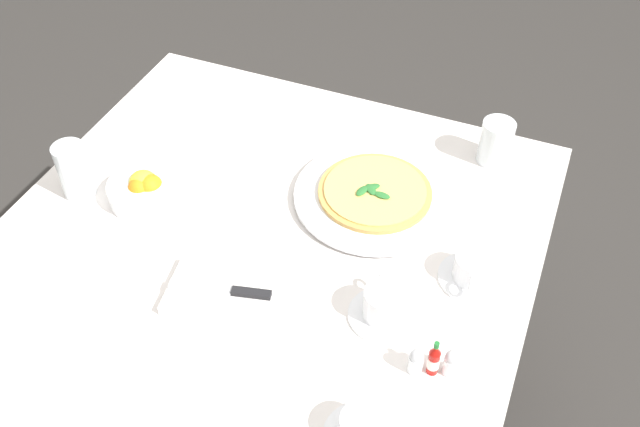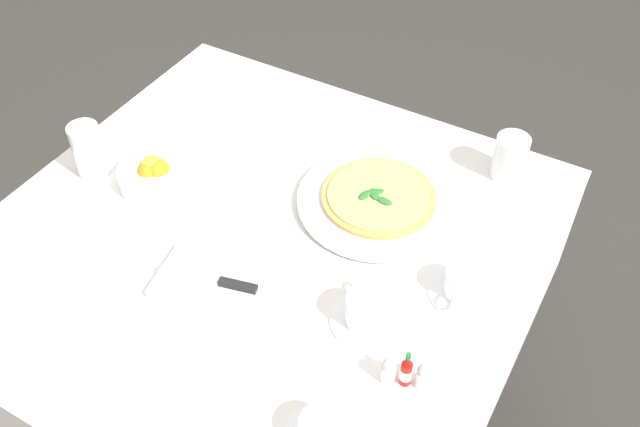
# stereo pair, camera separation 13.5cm
# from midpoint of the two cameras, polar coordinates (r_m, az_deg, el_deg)

# --- Properties ---
(dining_table) EXTENTS (1.08, 1.08, 0.76)m
(dining_table) POSITION_cam_midpoint_polar(r_m,az_deg,el_deg) (1.56, -6.80, -5.83)
(dining_table) COLOR white
(dining_table) RESTS_ON ground_plane
(pizza_plate) EXTENTS (0.35, 0.35, 0.02)m
(pizza_plate) POSITION_cam_midpoint_polar(r_m,az_deg,el_deg) (1.53, 1.86, 1.28)
(pizza_plate) COLOR white
(pizza_plate) RESTS_ON dining_table
(pizza) EXTENTS (0.24, 0.24, 0.02)m
(pizza) POSITION_cam_midpoint_polar(r_m,az_deg,el_deg) (1.52, 1.86, 1.66)
(pizza) COLOR tan
(pizza) RESTS_ON pizza_plate
(coffee_cup_near_right) EXTENTS (0.13, 0.13, 0.06)m
(coffee_cup_near_right) POSITION_cam_midpoint_polar(r_m,az_deg,el_deg) (1.38, 9.38, -4.57)
(coffee_cup_near_right) COLOR white
(coffee_cup_near_right) RESTS_ON dining_table
(coffee_cup_back_corner) EXTENTS (0.13, 0.13, 0.07)m
(coffee_cup_back_corner) POSITION_cam_midpoint_polar(r_m,az_deg,el_deg) (1.31, 2.14, -7.46)
(coffee_cup_back_corner) COLOR white
(coffee_cup_back_corner) RESTS_ON dining_table
(water_glass_near_left) EXTENTS (0.07, 0.07, 0.10)m
(water_glass_near_left) POSITION_cam_midpoint_polar(r_m,az_deg,el_deg) (1.64, 11.50, 5.33)
(water_glass_near_left) COLOR white
(water_glass_near_left) RESTS_ON dining_table
(water_glass_right_edge) EXTENTS (0.07, 0.07, 0.13)m
(water_glass_right_edge) POSITION_cam_midpoint_polar(r_m,az_deg,el_deg) (1.62, -21.20, 2.91)
(water_glass_right_edge) COLOR white
(water_glass_right_edge) RESTS_ON dining_table
(napkin_folded) EXTENTS (0.24, 0.17, 0.02)m
(napkin_folded) POSITION_cam_midpoint_polar(r_m,az_deg,el_deg) (1.37, -10.24, -6.54)
(napkin_folded) COLOR white
(napkin_folded) RESTS_ON dining_table
(dinner_knife) EXTENTS (0.19, 0.06, 0.01)m
(dinner_knife) POSITION_cam_midpoint_polar(r_m,az_deg,el_deg) (1.36, -10.42, -6.15)
(dinner_knife) COLOR silver
(dinner_knife) RESTS_ON napkin_folded
(citrus_bowl) EXTENTS (0.15, 0.15, 0.07)m
(citrus_bowl) POSITION_cam_midpoint_polar(r_m,az_deg,el_deg) (1.58, -16.22, 1.79)
(citrus_bowl) COLOR white
(citrus_bowl) RESTS_ON dining_table
(hot_sauce_bottle) EXTENTS (0.02, 0.02, 0.08)m
(hot_sauce_bottle) POSITION_cam_midpoint_polar(r_m,az_deg,el_deg) (1.24, 5.92, -11.67)
(hot_sauce_bottle) COLOR #B7140F
(hot_sauce_bottle) RESTS_ON dining_table
(salt_shaker) EXTENTS (0.03, 0.03, 0.06)m
(salt_shaker) POSITION_cam_midpoint_polar(r_m,az_deg,el_deg) (1.25, 4.50, -11.87)
(salt_shaker) COLOR white
(salt_shaker) RESTS_ON dining_table
(pepper_shaker) EXTENTS (0.03, 0.03, 0.06)m
(pepper_shaker) POSITION_cam_midpoint_polar(r_m,az_deg,el_deg) (1.25, 7.28, -11.92)
(pepper_shaker) COLOR white
(pepper_shaker) RESTS_ON dining_table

